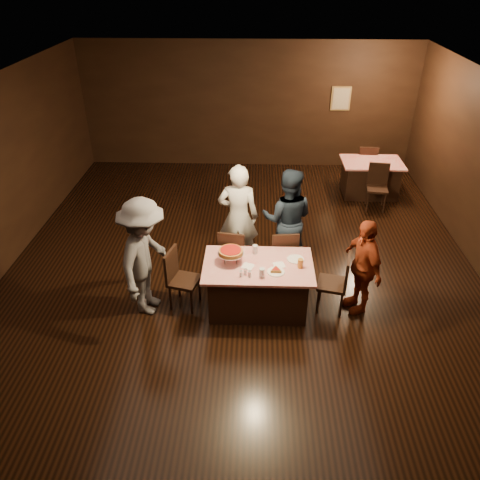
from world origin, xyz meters
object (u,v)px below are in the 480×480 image
chair_far_left (233,253)px  chair_end_right (332,283)px  diner_navy_hoodie (287,219)px  pizza_stand (231,252)px  chair_end_left (184,279)px  diner_red_shirt (362,266)px  plate_empty (296,259)px  main_table (258,286)px  chair_back_near (377,188)px  glass_amber (300,263)px  diner_grey_knit (145,258)px  diner_white_jacket (238,217)px  glass_front_left (262,273)px  chair_back_far (365,164)px  chair_far_right (283,254)px  glass_back (255,249)px  back_table (370,178)px

chair_far_left → chair_end_right: same height
diner_navy_hoodie → pizza_stand: 1.42m
chair_far_left → diner_navy_hoodie: 1.05m
pizza_stand → chair_end_left: bearing=-175.9°
chair_end_right → diner_red_shirt: 0.50m
plate_empty → main_table: bearing=-164.7°
chair_end_right → chair_back_near: (1.37, 3.34, 0.00)m
main_table → glass_amber: glass_amber is taller
chair_end_left → diner_grey_knit: (-0.52, -0.09, 0.44)m
diner_white_jacket → glass_front_left: diner_white_jacket is taller
diner_red_shirt → pizza_stand: (-1.91, 0.01, 0.20)m
chair_back_far → diner_red_shirt: size_ratio=0.63×
plate_empty → glass_front_left: 0.68m
diner_white_jacket → chair_back_far: bearing=-126.4°
diner_grey_knit → pizza_stand: 1.23m
chair_back_far → plate_empty: size_ratio=3.80×
diner_white_jacket → chair_far_right: bearing=152.9°
chair_back_near → glass_back: chair_back_near is taller
chair_end_right → diner_red_shirt: size_ratio=0.63×
chair_back_far → chair_back_near: bearing=92.0°
chair_end_right → plate_empty: (-0.55, 0.15, 0.30)m
diner_grey_knit → glass_front_left: 1.68m
chair_far_right → pizza_stand: bearing=34.6°
diner_white_jacket → pizza_stand: (-0.06, -1.12, 0.04)m
diner_red_shirt → glass_back: 1.58m
chair_back_far → diner_grey_knit: 6.27m
chair_far_right → chair_end_left: 1.68m
back_table → diner_navy_hoodie: (-2.00, -2.87, 0.50)m
chair_far_right → chair_back_far: (2.07, 3.89, 0.00)m
chair_back_near → plate_empty: bearing=-113.2°
chair_back_far → glass_back: 5.03m
chair_far_left → chair_end_right: bearing=162.1°
glass_amber → back_table: bearing=65.4°
glass_amber → diner_grey_knit: bearing=-178.9°
chair_end_right → pizza_stand: (-1.50, 0.05, 0.48)m
chair_back_far → diner_navy_hoodie: bearing=62.1°
diner_white_jacket → main_table: bearing=108.7°
diner_red_shirt → glass_amber: bearing=-103.9°
diner_white_jacket → chair_back_near: bearing=-139.7°
chair_end_left → chair_back_near: bearing=-32.5°
back_table → diner_grey_knit: bearing=-134.7°
diner_grey_knit → glass_front_left: bearing=-86.4°
diner_red_shirt → glass_amber: (-0.91, -0.09, 0.09)m
chair_back_near → glass_front_left: 4.39m
diner_white_jacket → pizza_stand: 1.12m
diner_navy_hoodie → chair_end_left: bearing=44.6°
chair_far_left → chair_back_near: size_ratio=1.00×
diner_red_shirt → plate_empty: size_ratio=6.03×
chair_far_right → diner_white_jacket: diner_white_jacket is taller
main_table → chair_far_right: chair_far_right is taller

